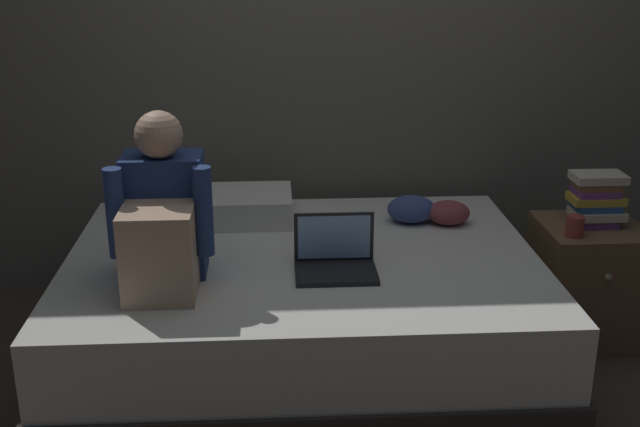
{
  "coord_description": "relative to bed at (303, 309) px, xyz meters",
  "views": [
    {
      "loc": [
        -0.31,
        -2.75,
        1.77
      ],
      "look_at": [
        -0.14,
        0.1,
        0.76
      ],
      "focal_mm": 44.2,
      "sensor_mm": 36.0,
      "label": 1
    }
  ],
  "objects": [
    {
      "name": "nightstand",
      "position": [
        1.3,
        0.16,
        0.02
      ],
      "size": [
        0.44,
        0.46,
        0.55
      ],
      "color": "brown",
      "rests_on": "ground_plane"
    },
    {
      "name": "bed",
      "position": [
        0.0,
        0.0,
        0.0
      ],
      "size": [
        2.0,
        1.5,
        0.51
      ],
      "color": "#332D2B",
      "rests_on": "ground_plane"
    },
    {
      "name": "mug",
      "position": [
        1.17,
        0.04,
        0.34
      ],
      "size": [
        0.08,
        0.08,
        0.09
      ],
      "primitive_type": "cylinder",
      "color": "#933833",
      "rests_on": "nightstand"
    },
    {
      "name": "book_stack",
      "position": [
        1.31,
        0.18,
        0.41
      ],
      "size": [
        0.23,
        0.17,
        0.23
      ],
      "color": "#703D84",
      "rests_on": "nightstand"
    },
    {
      "name": "laptop",
      "position": [
        0.12,
        -0.18,
        0.31
      ],
      "size": [
        0.32,
        0.23,
        0.22
      ],
      "color": "black",
      "rests_on": "bed"
    },
    {
      "name": "clothes_pile",
      "position": [
        0.57,
        0.36,
        0.31
      ],
      "size": [
        0.38,
        0.23,
        0.12
      ],
      "color": "#4C6B56",
      "rests_on": "bed"
    },
    {
      "name": "wall_back",
      "position": [
        0.2,
        0.9,
        1.1
      ],
      "size": [
        5.6,
        0.1,
        2.7
      ],
      "primitive_type": "cube",
      "color": "slate",
      "rests_on": "ground_plane"
    },
    {
      "name": "pillow",
      "position": [
        -0.31,
        0.45,
        0.32
      ],
      "size": [
        0.56,
        0.36,
        0.13
      ],
      "primitive_type": "cube",
      "color": "silver",
      "rests_on": "bed"
    },
    {
      "name": "ground_plane",
      "position": [
        0.2,
        -0.3,
        -0.25
      ],
      "size": [
        8.0,
        8.0,
        0.0
      ],
      "primitive_type": "plane",
      "color": "#47382D"
    },
    {
      "name": "person_sitting",
      "position": [
        -0.54,
        -0.24,
        0.51
      ],
      "size": [
        0.39,
        0.44,
        0.66
      ],
      "color": "navy",
      "rests_on": "bed"
    }
  ]
}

